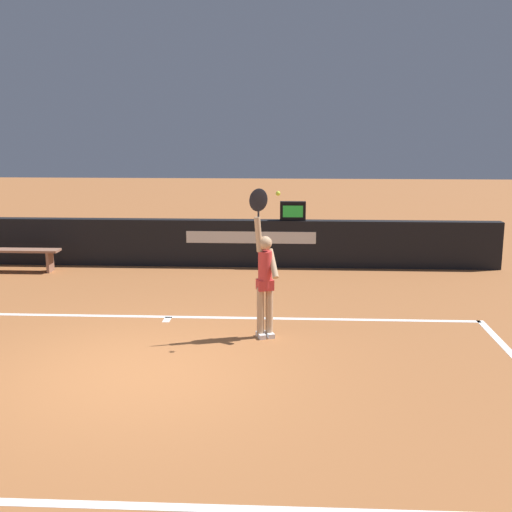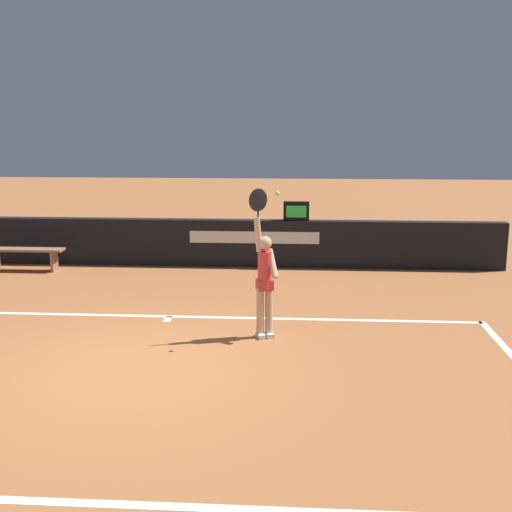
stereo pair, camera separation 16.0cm
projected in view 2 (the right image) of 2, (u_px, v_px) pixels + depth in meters
ground_plane at (133, 371)px, 8.52m from camera, size 60.00×60.00×0.00m
court_lines at (128, 378)px, 8.26m from camera, size 10.49×5.57×0.00m
back_wall at (204, 242)px, 14.70m from camera, size 13.48×0.30×1.07m
speed_display at (296, 211)px, 14.41m from camera, size 0.57×0.18×0.42m
tennis_player at (264, 277)px, 9.67m from camera, size 0.48×0.38×2.29m
tennis_ball at (277, 193)px, 9.14m from camera, size 0.07×0.07×0.07m
courtside_bench_near at (24, 253)px, 14.21m from camera, size 1.76×0.36×0.50m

